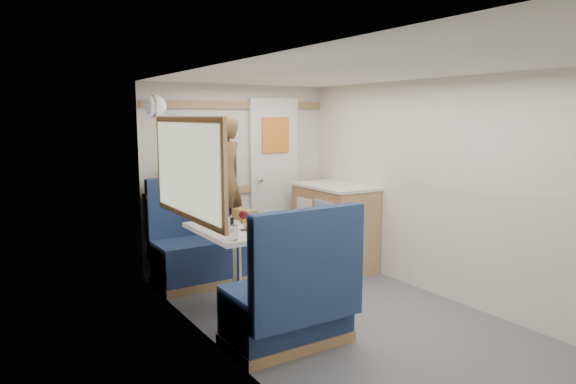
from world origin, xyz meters
TOP-DOWN VIEW (x-y plane):
  - floor at (0.00, 0.00)m, footprint 4.50×4.50m
  - ceiling at (0.00, 0.00)m, footprint 4.50×4.50m
  - wall_back at (0.00, 2.25)m, footprint 2.20×0.02m
  - wall_left at (-1.10, 0.00)m, footprint 0.02×4.50m
  - wall_right at (1.10, 0.00)m, footprint 0.02×4.50m
  - oak_trim_low at (0.00, 2.23)m, footprint 2.15×0.02m
  - oak_trim_high at (0.00, 2.23)m, footprint 2.15×0.02m
  - side_window at (-1.08, 1.00)m, footprint 0.04×1.30m
  - rear_door at (0.45, 2.22)m, footprint 0.62×0.12m
  - dinette_table at (-0.65, 1.00)m, footprint 0.62×0.92m
  - bench_far at (-0.65, 1.86)m, footprint 0.90×0.59m
  - bench_near at (-0.65, 0.14)m, footprint 0.90×0.59m
  - ledge at (-0.65, 2.12)m, footprint 0.90×0.14m
  - dome_light at (-1.04, 1.85)m, footprint 0.20×0.20m
  - galley_counter at (0.82, 1.55)m, footprint 0.57×0.92m
  - person at (-0.37, 1.79)m, footprint 0.52×0.44m
  - duffel_bag at (-0.55, 2.12)m, footprint 0.58×0.32m
  - tray at (-0.47, 0.64)m, footprint 0.35×0.39m
  - orange_fruit at (-0.53, 0.93)m, footprint 0.08×0.08m
  - cheese_block at (-0.59, 0.86)m, footprint 0.11×0.07m
  - wine_glass at (-0.64, 0.88)m, footprint 0.08×0.08m
  - tumbler_left at (-0.86, 0.62)m, footprint 0.07×0.07m
  - tumbler_mid at (-0.75, 1.14)m, footprint 0.06×0.06m
  - beer_glass at (-0.50, 1.14)m, footprint 0.06×0.06m
  - pepper_grinder at (-0.68, 1.02)m, footprint 0.03×0.03m
  - bread_loaf at (-0.43, 1.28)m, footprint 0.17×0.25m

SIDE VIEW (x-z plane):
  - floor at x=0.00m, z-range 0.00..0.00m
  - bench_far at x=-0.65m, z-range -0.22..0.83m
  - bench_near at x=-0.65m, z-range -0.22..0.83m
  - galley_counter at x=0.82m, z-range 0.01..0.93m
  - dinette_table at x=-0.65m, z-range 0.21..0.93m
  - tray at x=-0.47m, z-range 0.72..0.74m
  - cheese_block at x=-0.59m, z-range 0.74..0.77m
  - pepper_grinder at x=-0.68m, z-range 0.72..0.81m
  - bread_loaf at x=-0.43m, z-range 0.72..0.81m
  - beer_glass at x=-0.50m, z-range 0.72..0.82m
  - tumbler_mid at x=-0.75m, z-range 0.72..0.82m
  - orange_fruit at x=-0.53m, z-range 0.74..0.81m
  - tumbler_left at x=-0.86m, z-range 0.72..0.83m
  - wine_glass at x=-0.64m, z-range 0.76..0.93m
  - oak_trim_low at x=0.00m, z-range 0.81..0.89m
  - ledge at x=-0.65m, z-range 0.86..0.90m
  - rear_door at x=0.45m, z-range 0.04..1.90m
  - wall_back at x=0.00m, z-range 0.00..2.00m
  - wall_left at x=-1.10m, z-range 0.00..2.00m
  - wall_right at x=1.10m, z-range 0.00..2.00m
  - duffel_bag at x=-0.55m, z-range 0.90..1.17m
  - person at x=-0.37m, z-range 0.45..1.65m
  - side_window at x=-1.08m, z-range 0.89..1.61m
  - dome_light at x=-1.04m, z-range 1.65..1.85m
  - oak_trim_high at x=0.00m, z-range 1.74..1.82m
  - ceiling at x=0.00m, z-range 2.00..2.00m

